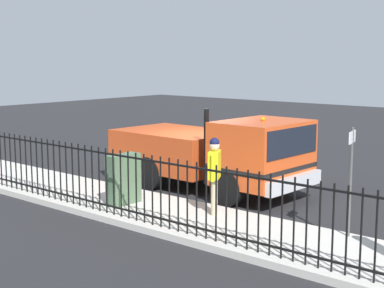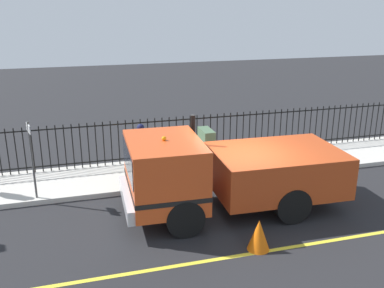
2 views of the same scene
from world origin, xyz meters
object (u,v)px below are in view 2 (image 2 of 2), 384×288
at_px(utility_cabinet, 206,147).
at_px(traffic_cone, 259,235).
at_px(worker_standing, 141,146).
at_px(street_sign, 31,151).
at_px(work_truck, 218,170).

xyz_separation_m(utility_cabinet, traffic_cone, (-5.21, 0.39, -0.41)).
xyz_separation_m(worker_standing, street_sign, (-0.48, 3.14, 0.30)).
bearing_deg(worker_standing, utility_cabinet, 77.67).
bearing_deg(utility_cabinet, street_sign, 102.31).
xyz_separation_m(utility_cabinet, street_sign, (-1.19, 5.47, 0.79)).
xyz_separation_m(work_truck, street_sign, (1.89, 4.80, 0.38)).
height_order(worker_standing, utility_cabinet, worker_standing).
height_order(work_truck, worker_standing, work_truck).
bearing_deg(worker_standing, street_sign, -110.49).
distance_m(utility_cabinet, street_sign, 5.65).
xyz_separation_m(work_truck, traffic_cone, (-2.13, -0.28, -0.82)).
relative_size(work_truck, street_sign, 2.68).
xyz_separation_m(work_truck, worker_standing, (2.38, 1.67, 0.07)).
bearing_deg(traffic_cone, utility_cabinet, -4.23).
bearing_deg(worker_standing, traffic_cone, -5.87).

